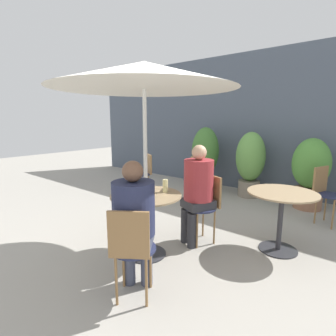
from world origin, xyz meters
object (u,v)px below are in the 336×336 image
seated_person_0 (134,217)px  potted_plant_1 (250,162)px  cafe_table_near (146,209)px  beer_glass_2 (144,194)px  bistro_chair_0 (131,246)px  seated_person_1 (197,187)px  potted_plant_0 (205,154)px  bistro_chair_3 (145,171)px  beer_glass_0 (139,184)px  cafe_table_far (281,207)px  bistro_chair_2 (325,189)px  potted_plant_2 (311,170)px  bistro_chair_4 (196,175)px  umbrella (144,76)px  beer_glass_3 (165,186)px  beer_glass_1 (124,188)px  bistro_chair_1 (206,202)px

seated_person_0 → potted_plant_1: bearing=-118.7°
cafe_table_near → beer_glass_2: 0.35m
bistro_chair_0 → beer_glass_2: beer_glass_2 is taller
seated_person_1 → potted_plant_0: size_ratio=0.91×
bistro_chair_3 → beer_glass_0: 2.24m
cafe_table_far → bistro_chair_2: size_ratio=0.92×
seated_person_0 → beer_glass_0: bearing=-82.7°
cafe_table_far → potted_plant_2: 1.94m
bistro_chair_4 → umbrella: umbrella is taller
bistro_chair_3 → potted_plant_0: (0.67, 1.28, 0.26)m
beer_glass_3 → potted_plant_2: 2.98m
bistro_chair_2 → umbrella: size_ratio=0.40×
cafe_table_far → beer_glass_3: size_ratio=5.30×
bistro_chair_3 → potted_plant_0: potted_plant_0 is taller
bistro_chair_2 → beer_glass_1: 3.07m
bistro_chair_1 → beer_glass_3: 0.65m
beer_glass_0 → beer_glass_1: size_ratio=0.84×
beer_glass_1 → beer_glass_3: size_ratio=1.16×
bistro_chair_3 → beer_glass_3: size_ratio=5.78×
potted_plant_2 → beer_glass_0: bearing=-114.6°
beer_glass_0 → beer_glass_3: size_ratio=0.98×
bistro_chair_0 → beer_glass_2: size_ratio=6.08×
seated_person_0 → beer_glass_2: seated_person_0 is taller
cafe_table_near → seated_person_1: size_ratio=0.64×
cafe_table_far → bistro_chair_4: bistro_chair_4 is taller
cafe_table_near → potted_plant_2: potted_plant_2 is taller
bistro_chair_0 → beer_glass_3: bearing=-102.5°
seated_person_1 → umbrella: size_ratio=0.59×
bistro_chair_2 → seated_person_0: 3.17m
umbrella → beer_glass_1: bearing=-131.3°
beer_glass_3 → potted_plant_1: size_ratio=0.11×
bistro_chair_3 → beer_glass_2: (1.87, -1.94, 0.27)m
cafe_table_near → beer_glass_1: (-0.16, -0.18, 0.26)m
beer_glass_3 → bistro_chair_0: bearing=-67.5°
potted_plant_0 → potted_plant_2: (2.16, -0.01, -0.10)m
beer_glass_2 → bistro_chair_2: bearing=63.6°
cafe_table_far → umbrella: bearing=-137.3°
potted_plant_0 → beer_glass_0: bearing=-74.2°
cafe_table_near → bistro_chair_0: bistro_chair_0 is taller
bistro_chair_1 → seated_person_0: size_ratio=0.70×
bistro_chair_0 → beer_glass_0: bearing=-83.7°
cafe_table_far → beer_glass_1: bearing=-136.5°
bistro_chair_0 → bistro_chair_2: (0.97, 3.10, 0.00)m
bistro_chair_0 → beer_glass_3: beer_glass_3 is taller
cafe_table_far → beer_glass_2: bearing=-128.8°
umbrella → bistro_chair_1: bearing=65.0°
beer_glass_1 → umbrella: (0.16, 0.18, 1.21)m
seated_person_0 → potted_plant_1: potted_plant_1 is taller
bistro_chair_3 → beer_glass_1: size_ratio=5.00×
bistro_chair_4 → bistro_chair_2: bearing=4.5°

